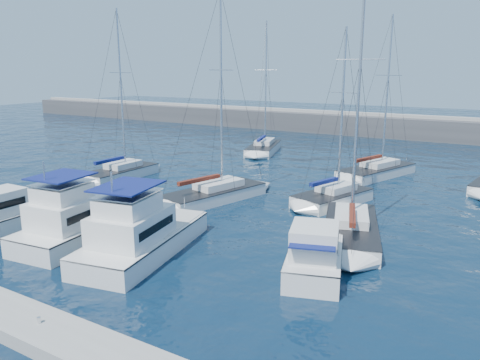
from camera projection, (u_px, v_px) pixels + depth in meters
The scene contains 14 objects.
ground at pixel (203, 247), 27.59m from camera, with size 220.00×220.00×0.00m, color black.
breakwater at pixel (402, 130), 70.72m from camera, with size 160.00×6.00×4.45m.
dock at pixel (40, 330), 18.34m from camera, with size 40.00×2.20×0.60m, color gray.
dock_cleat_centre at pixel (39, 320), 18.24m from camera, with size 0.16×0.16×0.25m, color silver.
motor_yacht_port_outer at pixel (6, 217), 30.16m from camera, with size 2.74×7.02×3.20m.
motor_yacht_port_inner at pixel (76, 223), 28.32m from camera, with size 4.59×8.88×4.69m.
motor_yacht_stbd_inner at pixel (139, 236), 26.14m from camera, with size 5.45×9.99×4.69m.
motor_yacht_stbd_outer at pixel (314, 258), 23.65m from camera, with size 4.29×6.16×3.20m.
sailboat_mid_a at pixel (120, 173), 44.60m from camera, with size 3.17×7.66×15.81m.
sailboat_mid_b at pixel (214, 194), 37.11m from camera, with size 5.24×9.41×16.28m.
sailboat_mid_c at pixel (333, 197), 36.19m from camera, with size 4.87×7.30×13.55m.
sailboat_mid_d at pixel (351, 229), 29.02m from camera, with size 5.76×9.45×17.34m.
sailboat_back_a at pixel (264, 148), 58.34m from camera, with size 5.52×9.41×16.06m.
sailboat_back_b at pixel (377, 171), 45.37m from camera, with size 5.90×9.47×15.39m.
Camera 1 is at (15.18, -21.08, 10.34)m, focal length 35.00 mm.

